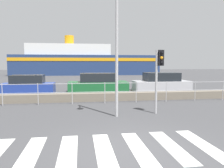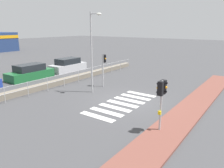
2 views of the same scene
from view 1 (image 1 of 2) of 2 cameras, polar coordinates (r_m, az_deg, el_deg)
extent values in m
plane|color=#424244|center=(5.95, 5.50, -16.33)|extent=(160.00, 160.00, 0.00)
cube|color=silver|center=(5.92, -20.51, -16.70)|extent=(0.45, 2.40, 0.01)
cube|color=silver|center=(5.80, -11.40, -16.93)|extent=(0.45, 2.40, 0.01)
cube|color=silver|center=(5.82, -2.12, -16.75)|extent=(0.45, 2.40, 0.01)
cube|color=silver|center=(5.98, 6.84, -16.18)|extent=(0.45, 2.40, 0.01)
cube|color=silver|center=(6.26, 15.12, -15.32)|extent=(0.45, 2.40, 0.01)
cube|color=silver|center=(6.66, 22.48, -14.29)|extent=(0.45, 2.40, 0.01)
cube|color=slate|center=(13.01, -2.31, -3.36)|extent=(23.81, 0.55, 0.47)
cylinder|color=#B2B2B5|center=(12.04, -1.90, 0.18)|extent=(21.43, 0.03, 0.03)
cylinder|color=#B2B2B5|center=(12.09, -1.89, -2.04)|extent=(21.43, 0.03, 0.03)
cylinder|color=#B2B2B5|center=(12.68, -26.74, -2.53)|extent=(0.04, 0.04, 1.18)
cylinder|color=#B2B2B5|center=(12.23, -18.77, -2.52)|extent=(0.04, 0.04, 1.18)
cylinder|color=#B2B2B5|center=(12.03, -10.38, -2.45)|extent=(0.04, 0.04, 1.18)
cylinder|color=#B2B2B5|center=(12.10, -1.89, -2.32)|extent=(0.04, 0.04, 1.18)
cylinder|color=#B2B2B5|center=(12.42, 6.33, -2.15)|extent=(0.04, 0.04, 1.18)
cylinder|color=#B2B2B5|center=(12.99, 13.98, -1.95)|extent=(0.04, 0.04, 1.18)
cylinder|color=#B2B2B5|center=(13.76, 20.88, -1.74)|extent=(0.04, 0.04, 1.18)
cylinder|color=#B2B2B5|center=(14.71, 26.97, -1.54)|extent=(0.04, 0.04, 1.18)
cylinder|color=#B2B2B5|center=(9.73, 11.49, 0.49)|extent=(0.10, 0.10, 2.79)
cube|color=black|center=(9.76, 12.55, 6.67)|extent=(0.24, 0.24, 0.68)
sphere|color=black|center=(9.64, 12.87, 7.94)|extent=(0.13, 0.13, 0.13)
sphere|color=orange|center=(9.63, 12.85, 6.69)|extent=(0.13, 0.13, 0.13)
sphere|color=black|center=(9.62, 12.82, 5.43)|extent=(0.13, 0.13, 0.13)
cylinder|color=#B2B2B5|center=(8.99, 1.25, 10.98)|extent=(0.12, 0.12, 6.16)
cube|color=navy|center=(45.19, -6.62, 4.93)|extent=(28.66, 7.19, 3.89)
cube|color=white|center=(45.31, -11.07, 8.69)|extent=(16.05, 5.75, 2.14)
cube|color=orange|center=(41.59, -6.49, 6.41)|extent=(28.66, 0.08, 0.62)
cylinder|color=orange|center=(45.47, -11.11, 11.16)|extent=(1.80, 1.80, 1.80)
cube|color=#233D9E|center=(17.43, -21.07, -1.04)|extent=(3.82, 1.73, 0.75)
cube|color=#1E2328|center=(17.37, -21.14, 1.20)|extent=(2.29, 1.52, 0.62)
cube|color=#1E6633|center=(17.05, -3.68, -0.74)|extent=(4.57, 1.88, 0.81)
cube|color=#1E2328|center=(16.99, -3.70, 1.74)|extent=(2.74, 1.65, 0.66)
cube|color=#BCBCC1|center=(18.20, 12.71, -0.46)|extent=(4.50, 1.85, 0.82)
cube|color=#1E2328|center=(18.14, 12.76, 1.87)|extent=(2.70, 1.63, 0.67)
camera|label=2|loc=(11.84, -110.66, 12.50)|focal=35.00mm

